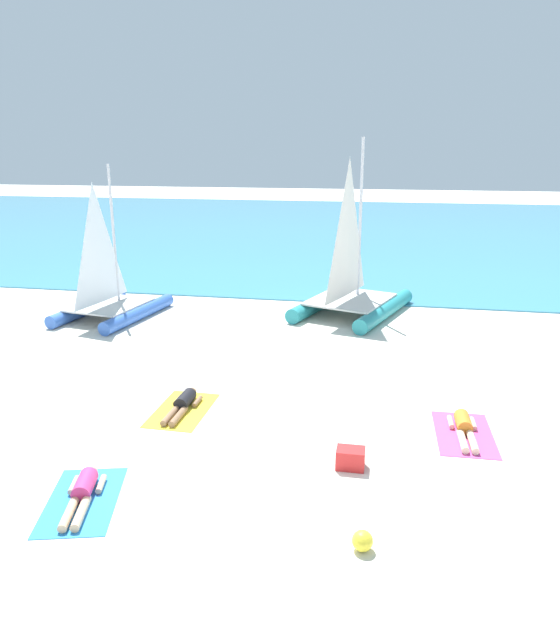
% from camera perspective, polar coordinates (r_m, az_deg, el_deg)
% --- Properties ---
extents(ground_plane, '(120.00, 120.00, 0.00)m').
position_cam_1_polar(ground_plane, '(19.75, 2.52, 0.52)').
color(ground_plane, silver).
extents(ocean_water, '(120.00, 40.00, 0.05)m').
position_cam_1_polar(ocean_water, '(40.91, 6.86, 8.82)').
color(ocean_water, teal).
rests_on(ocean_water, ground).
extents(sailboat_teal, '(4.07, 5.06, 5.73)m').
position_cam_1_polar(sailboat_teal, '(19.73, 6.94, 2.97)').
color(sailboat_teal, teal).
rests_on(sailboat_teal, ground).
extents(sailboat_blue, '(2.97, 4.09, 4.90)m').
position_cam_1_polar(sailboat_blue, '(19.99, -16.18, 2.24)').
color(sailboat_blue, blue).
rests_on(sailboat_blue, ground).
extents(towel_center_left, '(1.55, 2.12, 0.01)m').
position_cam_1_polar(towel_center_left, '(10.31, -18.59, -16.26)').
color(towel_center_left, '#338CD8').
rests_on(towel_center_left, ground).
extents(sunbather_center_left, '(0.78, 1.55, 0.30)m').
position_cam_1_polar(sunbather_center_left, '(10.30, -18.57, -15.47)').
color(sunbather_center_left, '#D83372').
rests_on(sunbather_center_left, towel_center_left).
extents(towel_center_right, '(1.13, 1.92, 0.01)m').
position_cam_1_polar(towel_center_right, '(12.91, -9.46, -8.62)').
color(towel_center_right, yellow).
rests_on(towel_center_right, ground).
extents(sunbather_center_right, '(0.55, 1.56, 0.30)m').
position_cam_1_polar(sunbather_center_right, '(12.91, -9.38, -7.99)').
color(sunbather_center_right, black).
rests_on(sunbather_center_right, towel_center_right).
extents(towel_rightmost, '(1.15, 1.93, 0.01)m').
position_cam_1_polar(towel_rightmost, '(12.31, 17.41, -10.49)').
color(towel_rightmost, '#D84C99').
rests_on(towel_rightmost, ground).
extents(sunbather_rightmost, '(0.55, 1.56, 0.30)m').
position_cam_1_polar(sunbather_rightmost, '(12.32, 17.42, -9.83)').
color(sunbather_rightmost, orange).
rests_on(sunbather_rightmost, towel_rightmost).
extents(beach_ball, '(0.30, 0.30, 0.30)m').
position_cam_1_polar(beach_ball, '(8.84, 8.00, -20.44)').
color(beach_ball, yellow).
rests_on(beach_ball, ground).
extents(cooler_box, '(0.50, 0.36, 0.36)m').
position_cam_1_polar(cooler_box, '(10.66, 6.85, -13.17)').
color(cooler_box, red).
rests_on(cooler_box, ground).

